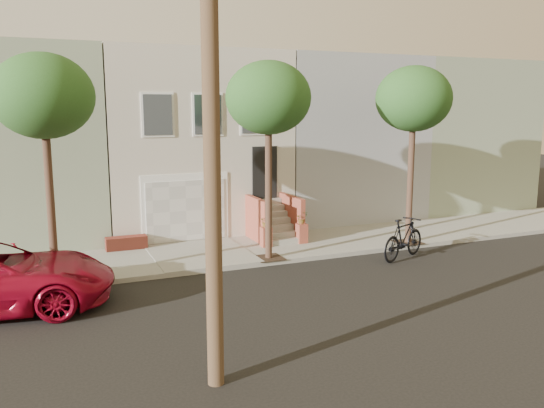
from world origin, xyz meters
name	(u,v)px	position (x,y,z in m)	size (l,w,h in m)	color
ground	(291,305)	(0.00, 0.00, 0.00)	(90.00, 90.00, 0.00)	black
sidewalk	(226,253)	(0.00, 5.35, 0.07)	(40.00, 3.70, 0.15)	gray
house_row	(182,140)	(0.00, 11.19, 3.64)	(33.10, 11.70, 7.00)	beige
tree_left	(43,98)	(-5.50, 3.90, 5.26)	(2.70, 2.57, 6.30)	#2D2116
tree_mid	(268,99)	(1.00, 3.90, 5.26)	(2.70, 2.57, 6.30)	#2D2116
tree_right	(414,100)	(6.50, 3.90, 5.26)	(2.70, 2.57, 6.30)	#2D2116
motorcycle	(404,238)	(5.31, 2.54, 0.70)	(0.66, 2.34, 1.41)	black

